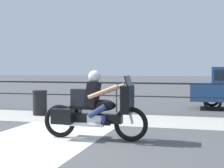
{
  "coord_description": "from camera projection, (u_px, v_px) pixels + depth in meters",
  "views": [
    {
      "loc": [
        3.07,
        -7.06,
        1.65
      ],
      "look_at": [
        0.62,
        2.12,
        1.19
      ],
      "focal_mm": 55.0,
      "sensor_mm": 36.0,
      "label": 1
    }
  ],
  "objects": [
    {
      "name": "motorcycle",
      "position": [
        94.0,
        109.0,
        7.83
      ],
      "size": [
        2.48,
        0.76,
        1.58
      ],
      "rotation": [
        0.0,
        0.0,
        0.05
      ],
      "color": "black",
      "rests_on": "ground"
    },
    {
      "name": "fence_railing",
      "position": [
        117.0,
        89.0,
        12.54
      ],
      "size": [
        36.0,
        0.05,
        1.12
      ],
      "color": "#232326",
      "rests_on": "ground"
    },
    {
      "name": "sidewalk_band",
      "position": [
        104.0,
        119.0,
        10.97
      ],
      "size": [
        44.0,
        2.4,
        0.01
      ],
      "primitive_type": "cube",
      "color": "#B7B2A8",
      "rests_on": "ground"
    },
    {
      "name": "trash_bin",
      "position": [
        40.0,
        103.0,
        11.81
      ],
      "size": [
        0.5,
        0.5,
        0.86
      ],
      "color": "black",
      "rests_on": "ground"
    },
    {
      "name": "ground_plane",
      "position": [
        61.0,
        141.0,
        7.69
      ],
      "size": [
        120.0,
        120.0,
        0.0
      ],
      "primitive_type": "plane",
      "color": "#4C4C4F"
    },
    {
      "name": "crosswalk_band",
      "position": [
        34.0,
        141.0,
        7.64
      ],
      "size": [
        2.67,
        6.0,
        0.01
      ],
      "primitive_type": "cube",
      "color": "silver",
      "rests_on": "ground"
    }
  ]
}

